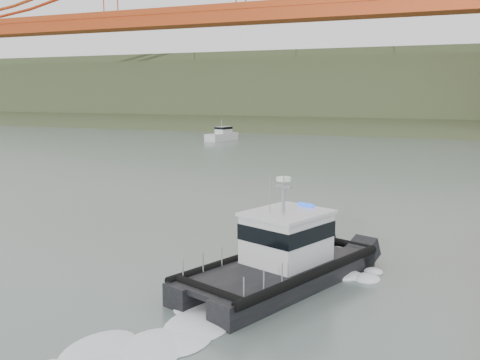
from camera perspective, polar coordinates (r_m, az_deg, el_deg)
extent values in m
plane|color=slate|center=(27.19, -1.48, -7.17)|extent=(400.00, 400.00, 0.00)
cube|color=#364728|center=(116.56, 17.23, 5.10)|extent=(500.00, 44.72, 16.25)
cube|color=#364728|center=(144.23, 18.41, 8.16)|extent=(500.00, 70.00, 18.00)
cube|color=#364728|center=(169.19, 19.13, 9.92)|extent=(500.00, 60.00, 16.00)
cube|color=#A63914|center=(100.41, 16.91, 17.10)|extent=(260.00, 6.00, 2.20)
cube|color=black|center=(22.80, 1.97, -9.51)|extent=(4.33, 9.17, 1.02)
cube|color=black|center=(21.45, 6.70, -10.80)|extent=(4.33, 9.17, 1.02)
cube|color=black|center=(21.66, 3.56, -9.41)|extent=(6.04, 8.78, 0.21)
cube|color=silver|center=(21.98, 5.01, -6.19)|extent=(3.47, 3.77, 1.96)
cube|color=black|center=(21.88, 5.02, -5.30)|extent=(3.54, 3.84, 0.64)
cube|color=silver|center=(21.72, 5.05, -3.53)|extent=(3.69, 3.99, 0.14)
cylinder|color=#909398|center=(21.38, 4.65, -1.82)|extent=(0.14, 0.14, 1.53)
cylinder|color=white|center=(21.25, 4.68, 0.10)|extent=(0.60, 0.60, 0.15)
cube|color=silver|center=(87.07, -1.98, 4.58)|extent=(3.43, 6.73, 1.28)
cube|color=silver|center=(87.41, -1.77, 5.30)|extent=(2.21, 2.87, 1.28)
cube|color=black|center=(87.39, -1.77, 5.58)|extent=(2.27, 2.93, 0.37)
cylinder|color=#909398|center=(86.91, -1.99, 6.05)|extent=(0.09, 0.09, 1.28)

